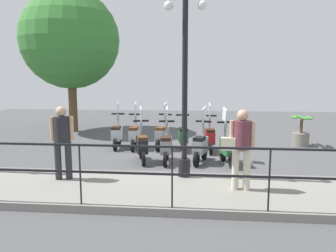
{
  "coord_description": "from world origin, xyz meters",
  "views": [
    {
      "loc": [
        -9.51,
        -0.45,
        2.34
      ],
      "look_at": [
        0.2,
        0.5,
        0.9
      ],
      "focal_mm": 35.0,
      "sensor_mm": 36.0,
      "label": 1
    }
  ],
  "objects_px": {
    "scooter_near_3": "(142,145)",
    "scooter_far_1": "(183,136)",
    "potted_palm": "(301,133)",
    "scooter_far_2": "(163,135)",
    "tree_large": "(70,40)",
    "scooter_far_0": "(210,137)",
    "scooter_near_2": "(166,146)",
    "scooter_near_1": "(201,146)",
    "scooter_far_4": "(117,134)",
    "pedestrian_distant": "(62,137)",
    "scooter_near_0": "(228,147)",
    "scooter_far_3": "(135,135)",
    "pedestrian_with_bag": "(241,143)",
    "lamp_post_near": "(185,93)"
  },
  "relations": [
    {
      "from": "pedestrian_with_bag",
      "to": "scooter_near_3",
      "type": "height_order",
      "value": "pedestrian_with_bag"
    },
    {
      "from": "pedestrian_distant",
      "to": "scooter_near_0",
      "type": "bearing_deg",
      "value": 104.45
    },
    {
      "from": "scooter_far_0",
      "to": "scooter_far_2",
      "type": "bearing_deg",
      "value": 78.1
    },
    {
      "from": "scooter_near_2",
      "to": "scooter_far_0",
      "type": "xyz_separation_m",
      "value": [
        1.49,
        -1.24,
        0.0
      ]
    },
    {
      "from": "scooter_near_1",
      "to": "pedestrian_distant",
      "type": "bearing_deg",
      "value": 142.14
    },
    {
      "from": "scooter_far_2",
      "to": "lamp_post_near",
      "type": "bearing_deg",
      "value": -152.18
    },
    {
      "from": "tree_large",
      "to": "scooter_far_2",
      "type": "bearing_deg",
      "value": -127.13
    },
    {
      "from": "scooter_far_2",
      "to": "scooter_far_4",
      "type": "bearing_deg",
      "value": 103.18
    },
    {
      "from": "scooter_far_2",
      "to": "pedestrian_with_bag",
      "type": "bearing_deg",
      "value": -141.0
    },
    {
      "from": "tree_large",
      "to": "scooter_far_3",
      "type": "distance_m",
      "value": 5.88
    },
    {
      "from": "tree_large",
      "to": "scooter_near_1",
      "type": "bearing_deg",
      "value": -131.59
    },
    {
      "from": "scooter_far_0",
      "to": "scooter_far_2",
      "type": "distance_m",
      "value": 1.56
    },
    {
      "from": "pedestrian_with_bag",
      "to": "tree_large",
      "type": "xyz_separation_m",
      "value": [
        7.47,
        6.33,
        2.86
      ]
    },
    {
      "from": "scooter_near_0",
      "to": "lamp_post_near",
      "type": "bearing_deg",
      "value": 133.71
    },
    {
      "from": "pedestrian_distant",
      "to": "scooter_far_4",
      "type": "xyz_separation_m",
      "value": [
        3.9,
        -0.19,
        -0.6
      ]
    },
    {
      "from": "scooter_near_2",
      "to": "scooter_far_0",
      "type": "distance_m",
      "value": 1.94
    },
    {
      "from": "scooter_near_3",
      "to": "scooter_far_1",
      "type": "distance_m",
      "value": 1.94
    },
    {
      "from": "potted_palm",
      "to": "scooter_far_1",
      "type": "bearing_deg",
      "value": 105.45
    },
    {
      "from": "potted_palm",
      "to": "scooter_far_2",
      "type": "height_order",
      "value": "scooter_far_2"
    },
    {
      "from": "potted_palm",
      "to": "scooter_near_3",
      "type": "height_order",
      "value": "scooter_near_3"
    },
    {
      "from": "scooter_near_1",
      "to": "scooter_far_1",
      "type": "height_order",
      "value": "same"
    },
    {
      "from": "tree_large",
      "to": "scooter_near_2",
      "type": "relative_size",
      "value": 3.91
    },
    {
      "from": "scooter_far_3",
      "to": "scooter_far_2",
      "type": "bearing_deg",
      "value": -88.11
    },
    {
      "from": "pedestrian_with_bag",
      "to": "scooter_near_3",
      "type": "xyz_separation_m",
      "value": [
        2.48,
        2.39,
        -0.6
      ]
    },
    {
      "from": "lamp_post_near",
      "to": "scooter_near_3",
      "type": "xyz_separation_m",
      "value": [
        1.7,
        1.26,
        -1.52
      ]
    },
    {
      "from": "potted_palm",
      "to": "scooter_far_1",
      "type": "relative_size",
      "value": 0.69
    },
    {
      "from": "pedestrian_with_bag",
      "to": "scooter_near_1",
      "type": "xyz_separation_m",
      "value": [
        2.54,
        0.77,
        -0.6
      ]
    },
    {
      "from": "scooter_near_0",
      "to": "scooter_near_3",
      "type": "distance_m",
      "value": 2.35
    },
    {
      "from": "potted_palm",
      "to": "scooter_far_0",
      "type": "xyz_separation_m",
      "value": [
        -1.25,
        3.16,
        0.04
      ]
    },
    {
      "from": "scooter_far_2",
      "to": "tree_large",
      "type": "bearing_deg",
      "value": 66.31
    },
    {
      "from": "scooter_far_4",
      "to": "scooter_far_3",
      "type": "bearing_deg",
      "value": -101.96
    },
    {
      "from": "potted_palm",
      "to": "pedestrian_distant",
      "type": "bearing_deg",
      "value": 127.31
    },
    {
      "from": "tree_large",
      "to": "scooter_far_2",
      "type": "height_order",
      "value": "tree_large"
    },
    {
      "from": "pedestrian_with_bag",
      "to": "scooter_near_0",
      "type": "height_order",
      "value": "pedestrian_with_bag"
    },
    {
      "from": "tree_large",
      "to": "potted_palm",
      "type": "relative_size",
      "value": 5.68
    },
    {
      "from": "scooter_near_1",
      "to": "scooter_far_0",
      "type": "distance_m",
      "value": 1.45
    },
    {
      "from": "lamp_post_near",
      "to": "pedestrian_with_bag",
      "type": "relative_size",
      "value": 2.64
    },
    {
      "from": "scooter_near_2",
      "to": "scooter_far_1",
      "type": "bearing_deg",
      "value": -15.28
    },
    {
      "from": "potted_palm",
      "to": "scooter_far_2",
      "type": "distance_m",
      "value": 4.81
    },
    {
      "from": "scooter_far_3",
      "to": "scooter_far_0",
      "type": "bearing_deg",
      "value": -96.53
    },
    {
      "from": "scooter_far_1",
      "to": "scooter_far_4",
      "type": "xyz_separation_m",
      "value": [
        0.11,
        2.21,
        0.0
      ]
    },
    {
      "from": "scooter_near_3",
      "to": "scooter_near_0",
      "type": "bearing_deg",
      "value": -105.95
    },
    {
      "from": "lamp_post_near",
      "to": "potted_palm",
      "type": "relative_size",
      "value": 3.96
    },
    {
      "from": "pedestrian_distant",
      "to": "scooter_near_1",
      "type": "bearing_deg",
      "value": 111.47
    },
    {
      "from": "pedestrian_with_bag",
      "to": "potted_palm",
      "type": "bearing_deg",
      "value": -21.09
    },
    {
      "from": "lamp_post_near",
      "to": "scooter_near_2",
      "type": "height_order",
      "value": "lamp_post_near"
    },
    {
      "from": "scooter_far_1",
      "to": "scooter_near_3",
      "type": "bearing_deg",
      "value": 139.85
    },
    {
      "from": "scooter_near_3",
      "to": "scooter_far_1",
      "type": "xyz_separation_m",
      "value": [
        1.62,
        -1.06,
        0.0
      ]
    },
    {
      "from": "tree_large",
      "to": "scooter_far_1",
      "type": "xyz_separation_m",
      "value": [
        -3.38,
        -5.0,
        -3.45
      ]
    },
    {
      "from": "pedestrian_distant",
      "to": "scooter_near_3",
      "type": "height_order",
      "value": "pedestrian_distant"
    }
  ]
}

